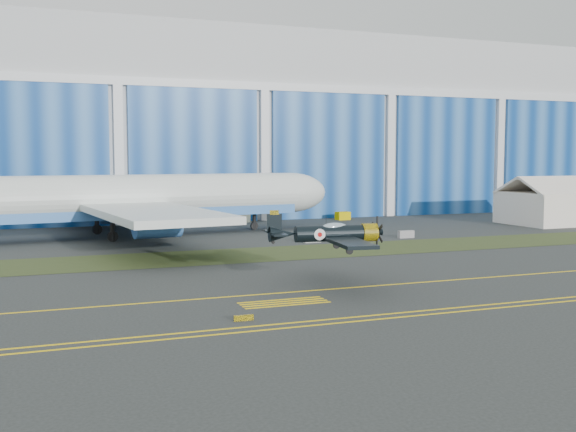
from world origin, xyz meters
name	(u,v)px	position (x,y,z in m)	size (l,w,h in m)	color
ground	(445,269)	(0.00, 0.00, 0.00)	(260.00, 260.00, 0.00)	#323634
grass_median	(370,248)	(0.00, 14.00, 0.02)	(260.00, 10.00, 0.02)	#475128
hangar	(226,129)	(0.00, 71.79, 14.96)	(220.00, 45.70, 30.00)	silver
taxiway_centreline	(480,278)	(0.00, -5.00, 0.01)	(200.00, 0.20, 0.02)	yellow
edge_line_near	(567,301)	(0.00, -14.50, 0.01)	(80.00, 0.20, 0.02)	yellow
edge_line_far	(556,298)	(0.00, -13.50, 0.01)	(80.00, 0.20, 0.02)	yellow
hold_short_ladder	(284,302)	(-18.00, -8.10, 0.01)	(6.00, 2.40, 0.02)	yellow
guard_board_left	(244,318)	(-22.00, -12.00, 0.17)	(1.20, 0.15, 0.35)	yellow
warbird	(330,233)	(-12.50, -3.24, 3.94)	(11.65, 13.46, 3.64)	black
jetliner	(126,148)	(-22.84, 34.40, 10.82)	(68.08, 59.89, 21.65)	silver
tent	(559,200)	(38.69, 28.69, 3.53)	(15.34, 11.32, 7.07)	white
shipping_container	(231,215)	(-6.01, 47.07, 1.17)	(5.38, 2.15, 2.33)	white
tug	(343,216)	(11.58, 45.40, 0.63)	(2.17, 1.35, 1.26)	#DEC200
barrier_a	(312,239)	(-3.84, 20.87, 0.45)	(2.00, 0.60, 0.90)	#959892
barrier_b	(343,237)	(-0.03, 20.75, 0.45)	(2.00, 0.60, 0.90)	#8D9B92
barrier_c	(406,234)	(8.48, 20.94, 0.45)	(2.00, 0.60, 0.90)	gray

